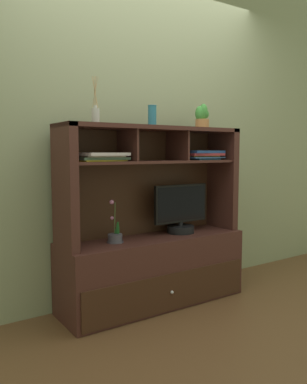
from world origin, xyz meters
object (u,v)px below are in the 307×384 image
diffuser_bottle (96,115)px  potted_succulent (202,117)px  magazine_stack_centre (202,155)px  tv_monitor (181,212)px  ceramic_vase (152,116)px  magazine_stack_left (102,157)px  media_console (153,251)px  potted_orchid (115,236)px

diffuser_bottle → potted_succulent: diffuser_bottle is taller
magazine_stack_centre → diffuser_bottle: (-0.94, 0.01, 0.27)m
magazine_stack_centre → tv_monitor: bearing=173.9°
potted_succulent → ceramic_vase: (-0.47, 0.02, -0.01)m
magazine_stack_left → potted_succulent: (0.91, 0.03, 0.31)m
magazine_stack_centre → diffuser_bottle: bearing=179.2°
diffuser_bottle → tv_monitor: bearing=0.6°
magazine_stack_centre → diffuser_bottle: diffuser_bottle is taller
media_console → ceramic_vase: 1.03m
potted_orchid → ceramic_vase: (0.34, 0.03, 0.87)m
diffuser_bottle → potted_succulent: 0.95m
potted_orchid → diffuser_bottle: bearing=178.8°
potted_orchid → magazine_stack_left: (-0.10, -0.02, 0.57)m
potted_orchid → potted_succulent: bearing=0.6°
potted_orchid → potted_succulent: (0.81, 0.01, 0.88)m
potted_orchid → media_console: bearing=2.6°
tv_monitor → potted_succulent: size_ratio=2.52×
potted_succulent → tv_monitor: bearing=179.5°
media_console → potted_succulent: (0.47, -0.01, 1.04)m
magazine_stack_left → media_console: bearing=4.2°
media_console → diffuser_bottle: 1.12m
tv_monitor → magazine_stack_centre: 0.50m
tv_monitor → ceramic_vase: bearing=176.4°
magazine_stack_left → potted_orchid: bearing=9.4°
tv_monitor → potted_orchid: bearing=-179.0°
potted_succulent → magazine_stack_left: bearing=-178.4°
potted_orchid → magazine_stack_left: size_ratio=0.82×
potted_orchid → magazine_stack_left: bearing=-170.6°
potted_orchid → tv_monitor: bearing=1.0°
ceramic_vase → magazine_stack_centre: bearing=-4.7°
tv_monitor → diffuser_bottle: diffuser_bottle is taller
potted_orchid → ceramic_vase: size_ratio=1.94×
tv_monitor → magazine_stack_left: (-0.70, -0.03, 0.45)m
magazine_stack_left → magazine_stack_centre: magazine_stack_centre is taller
magazine_stack_left → ceramic_vase: size_ratio=2.35×
magazine_stack_left → diffuser_bottle: 0.28m
tv_monitor → ceramic_vase: (-0.26, 0.02, 0.75)m
tv_monitor → magazine_stack_centre: magazine_stack_centre is taller
ceramic_vase → diffuser_bottle: bearing=-177.1°
ceramic_vase → magazine_stack_left: bearing=-174.3°
magazine_stack_left → tv_monitor: bearing=2.2°
media_console → potted_orchid: 0.38m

